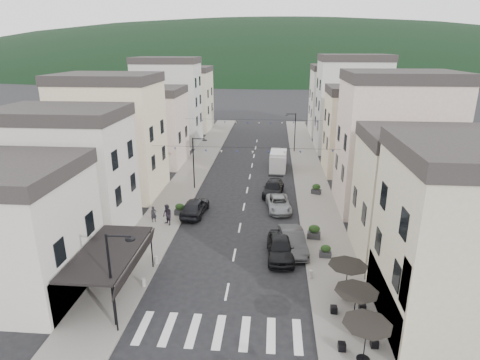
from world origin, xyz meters
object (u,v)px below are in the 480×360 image
Objects in this scene: pedestrian_b at (167,215)px; parked_car_d at (273,188)px; parked_car_a at (280,247)px; parked_car_e at (195,207)px; pedestrian_a at (154,214)px; parked_car_b at (293,241)px; delivery_van at (278,160)px; parked_car_c at (279,204)px.

parked_car_d is at bearing 84.78° from pedestrian_b.
parked_car_a is 13.92m from parked_car_d.
parked_car_e is at bearing -134.18° from parked_car_d.
pedestrian_a is at bearing -136.06° from parked_car_d.
parked_car_b is at bearing 150.38° from parked_car_e.
parked_car_d is at bearing -90.52° from delivery_van.
parked_car_c is 11.17m from pedestrian_b.
pedestrian_b is (-10.18, 4.85, 0.24)m from parked_car_a.
pedestrian_b reaches higher than pedestrian_a.
delivery_van is (8.15, 16.20, 0.40)m from parked_car_e.
parked_car_b is 11.78m from pedestrian_b.
pedestrian_a is 1.54m from pedestrian_b.
parked_car_e is (-8.19, 7.61, -0.02)m from parked_car_a.
parked_car_b is 3.30× the size of pedestrian_a.
delivery_van is (0.01, 14.28, 0.56)m from parked_car_c.
parked_car_c is 14.29m from delivery_van.
parked_car_a reaches higher than parked_car_e.
parked_car_e reaches higher than parked_car_c.
parked_car_a reaches higher than parked_car_d.
parked_car_b is at bearing -76.62° from parked_car_d.
parked_car_b is 1.04× the size of parked_car_c.
parked_car_e reaches higher than parked_car_d.
delivery_van is 21.78m from pedestrian_a.
pedestrian_b is (-10.13, -4.68, 0.42)m from parked_car_c.
delivery_van is (-1.05, 22.63, 0.41)m from parked_car_b.
parked_car_b is 1.03× the size of parked_car_e.
parked_car_d is (-0.60, 13.90, -0.12)m from parked_car_a.
parked_car_a is 1.03× the size of parked_car_c.
parked_car_c is 0.96× the size of parked_car_d.
parked_car_e is 2.49× the size of pedestrian_b.
parked_car_e is 18.14m from delivery_van.
parked_car_c is 12.29m from pedestrian_a.
parked_car_a is at bearing 142.40° from parked_car_e.
pedestrian_a reaches higher than parked_car_c.
parked_car_b is 22.66m from delivery_van.
delivery_van is 2.74× the size of pedestrian_b.
pedestrian_b reaches higher than parked_car_b.
pedestrian_a is (-12.62, 4.18, 0.05)m from parked_car_b.
parked_car_d is (-1.62, 12.72, -0.10)m from parked_car_b.
parked_car_b is at bearing -89.61° from parked_car_c.
parked_car_e is at bearing 1.47° from pedestrian_a.
parked_car_e is at bearing 134.39° from parked_car_a.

